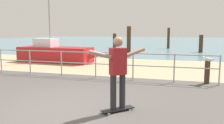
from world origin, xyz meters
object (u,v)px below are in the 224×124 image
seagull (207,59)px  skateboard (118,109)px  bollard_short (207,73)px  skateboarder (118,69)px  sailboat (57,54)px

seagull → skateboard: bearing=-122.0°
seagull → bollard_short: bearing=-39.1°
skateboard → seagull: bearing=58.0°
skateboarder → skateboard: bearing=3.6°
skateboarder → seagull: 4.28m
skateboard → bollard_short: (2.28, 3.62, 0.33)m
skateboard → seagull: (2.26, 3.63, 0.81)m
skateboarder → seagull: skateboarder is taller
sailboat → skateboarder: sailboat is taller
sailboat → skateboarder: bearing=-52.1°
bollard_short → sailboat: bearing=155.8°
skateboard → sailboat: bearing=127.9°
sailboat → skateboarder: size_ratio=3.10×
skateboarder → sailboat: bearing=127.9°
skateboard → skateboarder: size_ratio=0.43×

